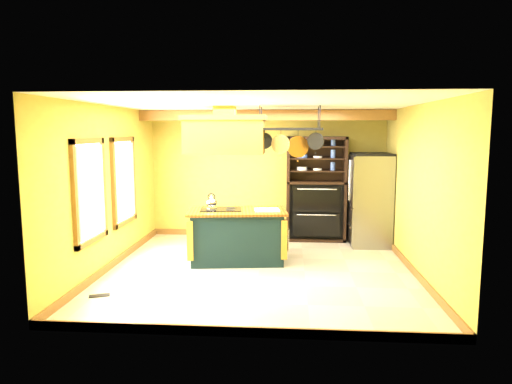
# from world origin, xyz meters

# --- Properties ---
(floor) EXTENTS (5.00, 5.00, 0.00)m
(floor) POSITION_xyz_m (0.00, 0.00, 0.00)
(floor) COLOR beige
(floor) RESTS_ON ground
(ceiling) EXTENTS (5.00, 5.00, 0.00)m
(ceiling) POSITION_xyz_m (0.00, 0.00, 2.70)
(ceiling) COLOR white
(ceiling) RESTS_ON wall_back
(wall_back) EXTENTS (5.00, 0.02, 2.70)m
(wall_back) POSITION_xyz_m (0.00, 2.50, 1.35)
(wall_back) COLOR gold
(wall_back) RESTS_ON floor
(wall_front) EXTENTS (5.00, 0.02, 2.70)m
(wall_front) POSITION_xyz_m (0.00, -2.50, 1.35)
(wall_front) COLOR gold
(wall_front) RESTS_ON floor
(wall_left) EXTENTS (0.02, 5.00, 2.70)m
(wall_left) POSITION_xyz_m (-2.50, 0.00, 1.35)
(wall_left) COLOR gold
(wall_left) RESTS_ON floor
(wall_right) EXTENTS (0.02, 5.00, 2.70)m
(wall_right) POSITION_xyz_m (2.50, 0.00, 1.35)
(wall_right) COLOR gold
(wall_right) RESTS_ON floor
(ceiling_beam) EXTENTS (5.00, 0.15, 0.20)m
(ceiling_beam) POSITION_xyz_m (0.00, 1.70, 2.59)
(ceiling_beam) COLOR #9B6330
(ceiling_beam) RESTS_ON ceiling
(window_near) EXTENTS (0.06, 1.06, 1.56)m
(window_near) POSITION_xyz_m (-2.47, -0.80, 1.40)
(window_near) COLOR #9B6330
(window_near) RESTS_ON wall_left
(window_far) EXTENTS (0.06, 1.06, 1.56)m
(window_far) POSITION_xyz_m (-2.47, 0.60, 1.40)
(window_far) COLOR #9B6330
(window_far) RESTS_ON wall_left
(kitchen_island) EXTENTS (1.80, 1.14, 1.11)m
(kitchen_island) POSITION_xyz_m (-0.43, 0.48, 0.47)
(kitchen_island) COLOR #13292C
(kitchen_island) RESTS_ON floor
(range_hood) EXTENTS (1.42, 0.80, 0.80)m
(range_hood) POSITION_xyz_m (-0.62, 0.48, 2.24)
(range_hood) COLOR #A48729
(range_hood) RESTS_ON ceiling
(pot_rack) EXTENTS (1.15, 0.54, 0.87)m
(pot_rack) POSITION_xyz_m (0.48, 0.48, 2.23)
(pot_rack) COLOR black
(pot_rack) RESTS_ON ceiling
(refrigerator) EXTENTS (0.78, 0.93, 1.81)m
(refrigerator) POSITION_xyz_m (2.09, 1.90, 0.88)
(refrigerator) COLOR gray
(refrigerator) RESTS_ON floor
(hutch) EXTENTS (1.23, 0.56, 2.17)m
(hutch) POSITION_xyz_m (1.04, 2.26, 0.85)
(hutch) COLOR black
(hutch) RESTS_ON floor
(floor_register) EXTENTS (0.30, 0.21, 0.01)m
(floor_register) POSITION_xyz_m (-2.15, -1.36, 0.01)
(floor_register) COLOR black
(floor_register) RESTS_ON floor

